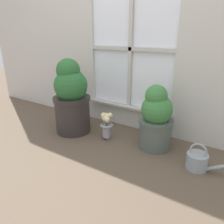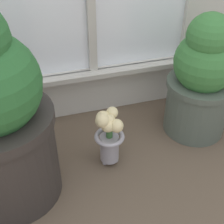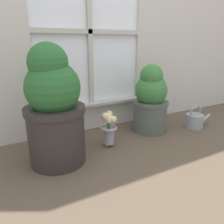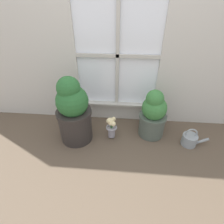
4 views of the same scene
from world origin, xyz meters
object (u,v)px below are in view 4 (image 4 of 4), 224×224
(potted_plant_right, at_px, (153,115))
(watering_can, at_px, (190,139))
(potted_plant_left, at_px, (74,112))
(flower_vase, at_px, (111,126))

(potted_plant_right, distance_m, watering_can, 0.48)
(potted_plant_left, height_order, potted_plant_right, potted_plant_left)
(flower_vase, bearing_deg, potted_plant_left, -173.87)
(potted_plant_right, relative_size, watering_can, 2.03)
(potted_plant_right, bearing_deg, flower_vase, -167.54)
(potted_plant_left, height_order, watering_can, potted_plant_left)
(potted_plant_left, height_order, flower_vase, potted_plant_left)
(potted_plant_left, bearing_deg, watering_can, 0.06)
(flower_vase, bearing_deg, watering_can, -2.71)
(flower_vase, xyz_separation_m, watering_can, (0.86, -0.04, -0.09))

